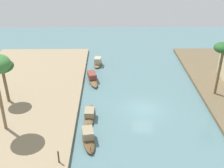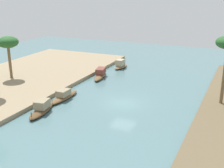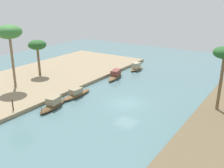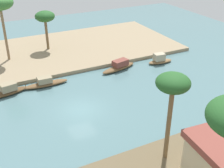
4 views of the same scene
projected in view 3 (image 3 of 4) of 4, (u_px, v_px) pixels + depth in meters
name	position (u px, v px, depth m)	size (l,w,h in m)	color
river_water	(126.00, 103.00, 30.50)	(69.01, 69.01, 0.00)	slate
riverbank_left	(37.00, 79.00, 38.34)	(38.65, 15.20, 0.43)	#937F60
sampan_foreground	(53.00, 104.00, 29.03)	(4.44, 1.92, 1.24)	brown
sampan_with_tall_canopy	(115.00, 75.00, 39.57)	(5.02, 2.19, 1.21)	brown
sampan_downstream_large	(136.00, 67.00, 43.62)	(3.34, 1.44, 1.33)	brown
sampan_with_red_awning	(76.00, 94.00, 32.28)	(4.89, 1.20, 1.09)	brown
mooring_post	(13.00, 105.00, 27.36)	(0.14, 0.14, 1.22)	#4C3823
palm_tree_left_near	(37.00, 46.00, 38.51)	(2.63, 2.63, 5.28)	brown
palm_tree_left_far	(9.00, 33.00, 32.53)	(3.19, 3.19, 8.04)	#7F6647
palm_tree_right_short	(224.00, 55.00, 25.93)	(2.27, 2.27, 6.71)	brown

